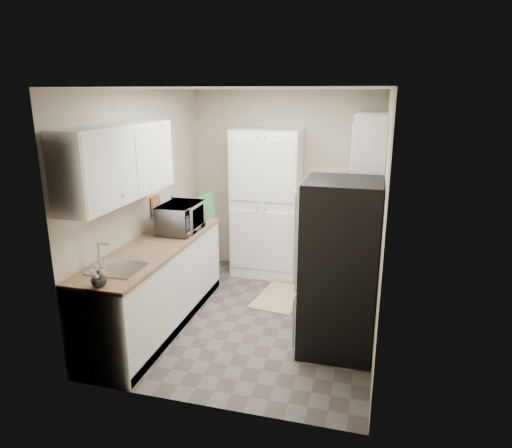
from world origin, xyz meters
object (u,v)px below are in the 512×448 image
pantry_cabinet (267,204)px  toaster_oven (363,211)px  microwave (181,218)px  electric_range (347,273)px  refrigerator (340,268)px  wine_bottle (173,211)px

pantry_cabinet → toaster_oven: 1.30m
microwave → toaster_oven: size_ratio=1.39×
electric_range → pantry_cabinet: bearing=141.8°
pantry_cabinet → refrigerator: (1.14, -1.73, -0.15)m
electric_range → microwave: microwave is taller
microwave → toaster_oven: bearing=-63.2°
refrigerator → wine_bottle: bearing=159.5°
microwave → toaster_oven: microwave is taller
electric_range → refrigerator: refrigerator is taller
pantry_cabinet → microwave: bearing=-120.4°
refrigerator → wine_bottle: 2.23m
electric_range → toaster_oven: 0.93m
refrigerator → toaster_oven: (0.15, 1.53, 0.19)m
electric_range → refrigerator: 0.88m
refrigerator → toaster_oven: refrigerator is taller
toaster_oven → refrigerator: bearing=-77.1°
electric_range → toaster_oven: size_ratio=2.68×
electric_range → toaster_oven: bearing=81.1°
electric_range → microwave: (-1.89, -0.30, 0.60)m
wine_bottle → electric_range: bearing=0.6°
microwave → wine_bottle: (-0.22, 0.27, -0.01)m
wine_bottle → toaster_oven: wine_bottle is taller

